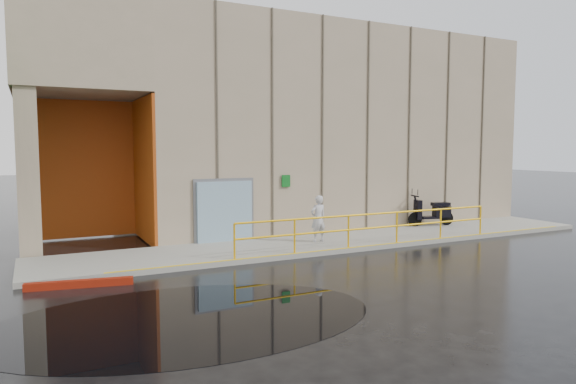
{
  "coord_description": "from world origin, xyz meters",
  "views": [
    {
      "loc": [
        -5.52,
        -10.2,
        3.26
      ],
      "look_at": [
        1.11,
        3.0,
        1.99
      ],
      "focal_mm": 32.0,
      "sensor_mm": 36.0,
      "label": 1
    }
  ],
  "objects": [
    {
      "name": "ground",
      "position": [
        0.0,
        0.0,
        0.0
      ],
      "size": [
        120.0,
        120.0,
        0.0
      ],
      "primitive_type": "plane",
      "color": "black",
      "rests_on": "ground"
    },
    {
      "name": "sidewalk",
      "position": [
        4.0,
        4.5,
        0.07
      ],
      "size": [
        20.0,
        3.0,
        0.15
      ],
      "primitive_type": "cube",
      "color": "gray",
      "rests_on": "ground"
    },
    {
      "name": "building",
      "position": [
        5.1,
        10.98,
        4.21
      ],
      "size": [
        20.0,
        10.17,
        8.0
      ],
      "color": "gray",
      "rests_on": "ground"
    },
    {
      "name": "guardrail",
      "position": [
        4.25,
        3.15,
        0.68
      ],
      "size": [
        9.56,
        0.06,
        1.03
      ],
      "color": "#FBB70D",
      "rests_on": "sidewalk"
    },
    {
      "name": "person",
      "position": [
        2.93,
        4.41,
        0.92
      ],
      "size": [
        0.59,
        0.42,
        1.55
      ],
      "primitive_type": "imported",
      "rotation": [
        0.0,
        0.0,
        3.22
      ],
      "color": "silver",
      "rests_on": "sidewalk"
    },
    {
      "name": "scooter",
      "position": [
        8.78,
        5.44,
        1.0
      ],
      "size": [
        1.97,
        1.04,
        1.49
      ],
      "rotation": [
        0.0,
        0.0,
        -0.24
      ],
      "color": "black",
      "rests_on": "sidewalk"
    },
    {
      "name": "red_curb",
      "position": [
        -4.6,
        2.5,
        0.09
      ],
      "size": [
        2.39,
        0.62,
        0.18
      ],
      "primitive_type": "cube",
      "rotation": [
        0.0,
        0.0,
        -0.19
      ],
      "color": "maroon",
      "rests_on": "ground"
    },
    {
      "name": "puddle",
      "position": [
        -2.99,
        -0.79,
        0.0
      ],
      "size": [
        7.86,
        5.34,
        0.01
      ],
      "primitive_type": "cube",
      "rotation": [
        0.0,
        0.0,
        -0.11
      ],
      "color": "black",
      "rests_on": "ground"
    }
  ]
}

